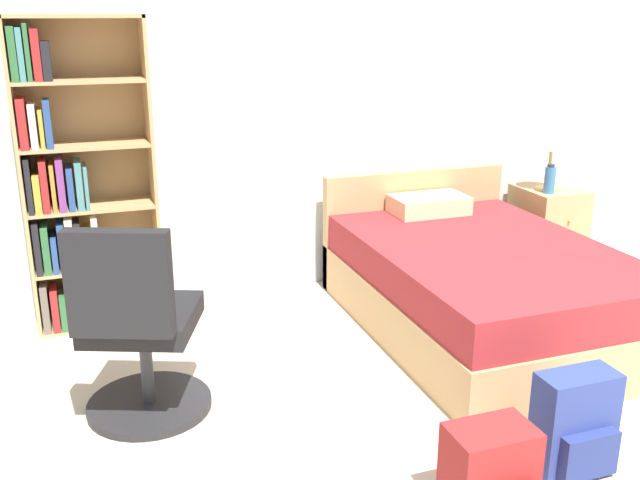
# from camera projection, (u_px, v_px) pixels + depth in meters

# --- Properties ---
(wall_back) EXTENTS (9.00, 0.06, 2.60)m
(wall_back) POSITION_uv_depth(u_px,v_px,m) (335.00, 95.00, 4.73)
(wall_back) COLOR silver
(wall_back) RESTS_ON ground_plane
(bookshelf) EXTENTS (0.74, 0.30, 1.82)m
(bookshelf) POSITION_uv_depth(u_px,v_px,m) (72.00, 189.00, 4.12)
(bookshelf) COLOR tan
(bookshelf) RESTS_ON ground_plane
(bed) EXTENTS (1.33, 1.94, 0.79)m
(bed) POSITION_uv_depth(u_px,v_px,m) (478.00, 283.00, 4.28)
(bed) COLOR tan
(bed) RESTS_ON ground_plane
(office_chair) EXTENTS (0.63, 0.69, 0.98)m
(office_chair) POSITION_uv_depth(u_px,v_px,m) (138.00, 334.00, 3.24)
(office_chair) COLOR #232326
(office_chair) RESTS_ON ground_plane
(nightstand) EXTENTS (0.40, 0.49, 0.61)m
(nightstand) POSITION_uv_depth(u_px,v_px,m) (547.00, 228.00, 5.25)
(nightstand) COLOR tan
(nightstand) RESTS_ON ground_plane
(table_lamp) EXTENTS (0.24, 0.24, 0.46)m
(table_lamp) POSITION_uv_depth(u_px,v_px,m) (552.00, 141.00, 5.00)
(table_lamp) COLOR tan
(table_lamp) RESTS_ON nightstand
(water_bottle) EXTENTS (0.08, 0.08, 0.21)m
(water_bottle) POSITION_uv_depth(u_px,v_px,m) (550.00, 179.00, 4.99)
(water_bottle) COLOR teal
(water_bottle) RESTS_ON nightstand
(backpack_blue) EXTENTS (0.33, 0.22, 0.43)m
(backpack_blue) POSITION_uv_depth(u_px,v_px,m) (576.00, 424.00, 2.94)
(backpack_blue) COLOR navy
(backpack_blue) RESTS_ON ground_plane
(backpack_red) EXTENTS (0.32, 0.29, 0.36)m
(backpack_red) POSITION_uv_depth(u_px,v_px,m) (491.00, 475.00, 2.67)
(backpack_red) COLOR maroon
(backpack_red) RESTS_ON ground_plane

